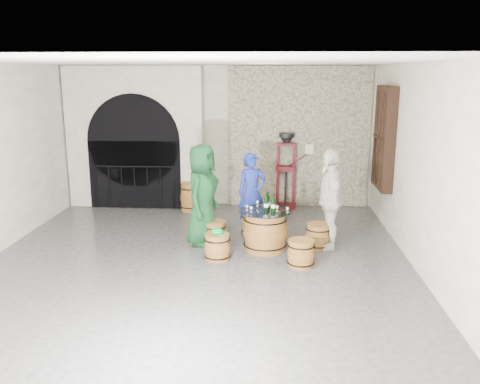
# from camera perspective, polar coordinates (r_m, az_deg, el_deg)

# --- Properties ---
(ground) EXTENTS (8.00, 8.00, 0.00)m
(ground) POSITION_cam_1_polar(r_m,az_deg,el_deg) (8.32, -4.96, -8.28)
(ground) COLOR #313134
(ground) RESTS_ON ground
(wall_back) EXTENTS (8.00, 0.00, 8.00)m
(wall_back) POSITION_cam_1_polar(r_m,az_deg,el_deg) (11.80, -2.25, 6.24)
(wall_back) COLOR silver
(wall_back) RESTS_ON ground
(wall_front) EXTENTS (8.00, 0.00, 8.00)m
(wall_front) POSITION_cam_1_polar(r_m,az_deg,el_deg) (4.11, -13.69, -7.95)
(wall_front) COLOR silver
(wall_front) RESTS_ON ground
(wall_right) EXTENTS (0.00, 8.00, 8.00)m
(wall_right) POSITION_cam_1_polar(r_m,az_deg,el_deg) (8.12, 20.05, 2.16)
(wall_right) COLOR silver
(wall_right) RESTS_ON ground
(ceiling) EXTENTS (8.00, 8.00, 0.00)m
(ceiling) POSITION_cam_1_polar(r_m,az_deg,el_deg) (7.74, -5.44, 14.32)
(ceiling) COLOR beige
(ceiling) RESTS_ON wall_back
(stone_facing_panel) EXTENTS (3.20, 0.12, 3.18)m
(stone_facing_panel) POSITION_cam_1_polar(r_m,az_deg,el_deg) (11.69, 6.58, 6.10)
(stone_facing_panel) COLOR #ABA188
(stone_facing_panel) RESTS_ON ground
(arched_opening) EXTENTS (3.10, 0.60, 3.19)m
(arched_opening) POSITION_cam_1_polar(r_m,az_deg,el_deg) (11.89, -11.58, 5.95)
(arched_opening) COLOR silver
(arched_opening) RESTS_ON ground
(shuttered_window) EXTENTS (0.23, 1.10, 2.00)m
(shuttered_window) POSITION_cam_1_polar(r_m,az_deg,el_deg) (10.36, 15.84, 5.86)
(shuttered_window) COLOR black
(shuttered_window) RESTS_ON wall_right
(barrel_table) EXTENTS (0.93, 0.93, 0.72)m
(barrel_table) POSITION_cam_1_polar(r_m,az_deg,el_deg) (8.92, 2.86, -4.33)
(barrel_table) COLOR #915D2A
(barrel_table) RESTS_ON ground
(barrel_stool_left) EXTENTS (0.45, 0.45, 0.44)m
(barrel_stool_left) POSITION_cam_1_polar(r_m,az_deg,el_deg) (9.21, -2.91, -4.64)
(barrel_stool_left) COLOR #915D2A
(barrel_stool_left) RESTS_ON ground
(barrel_stool_far) EXTENTS (0.45, 0.45, 0.44)m
(barrel_stool_far) POSITION_cam_1_polar(r_m,az_deg,el_deg) (9.83, 1.44, -3.44)
(barrel_stool_far) COLOR #915D2A
(barrel_stool_far) RESTS_ON ground
(barrel_stool_right) EXTENTS (0.45, 0.45, 0.44)m
(barrel_stool_right) POSITION_cam_1_polar(r_m,az_deg,el_deg) (9.15, 8.74, -4.91)
(barrel_stool_right) COLOR #915D2A
(barrel_stool_right) RESTS_ON ground
(barrel_stool_near_right) EXTENTS (0.45, 0.45, 0.44)m
(barrel_stool_near_right) POSITION_cam_1_polar(r_m,az_deg,el_deg) (8.27, 6.86, -6.84)
(barrel_stool_near_right) COLOR #915D2A
(barrel_stool_near_right) RESTS_ON ground
(barrel_stool_near_left) EXTENTS (0.45, 0.45, 0.44)m
(barrel_stool_near_left) POSITION_cam_1_polar(r_m,az_deg,el_deg) (8.51, -2.57, -6.16)
(barrel_stool_near_left) COLOR #915D2A
(barrel_stool_near_left) RESTS_ON ground
(green_cap) EXTENTS (0.24, 0.20, 0.11)m
(green_cap) POSITION_cam_1_polar(r_m,az_deg,el_deg) (8.43, -2.56, -4.45)
(green_cap) COLOR #0D9137
(green_cap) RESTS_ON barrel_stool_near_left
(person_green) EXTENTS (0.78, 1.01, 1.83)m
(person_green) POSITION_cam_1_polar(r_m,az_deg,el_deg) (9.09, -4.25, -0.34)
(person_green) COLOR #10391B
(person_green) RESTS_ON ground
(person_blue) EXTENTS (0.66, 0.55, 1.56)m
(person_blue) POSITION_cam_1_polar(r_m,az_deg,el_deg) (9.78, 1.32, -0.13)
(person_blue) COLOR navy
(person_blue) RESTS_ON ground
(person_white) EXTENTS (0.49, 1.07, 1.78)m
(person_white) POSITION_cam_1_polar(r_m,az_deg,el_deg) (9.01, 10.02, -0.79)
(person_white) COLOR silver
(person_white) RESTS_ON ground
(wine_bottle_left) EXTENTS (0.08, 0.08, 0.32)m
(wine_bottle_left) POSITION_cam_1_polar(r_m,az_deg,el_deg) (8.76, 2.97, -1.30)
(wine_bottle_left) COLOR black
(wine_bottle_left) RESTS_ON barrel_table
(wine_bottle_center) EXTENTS (0.08, 0.08, 0.32)m
(wine_bottle_center) POSITION_cam_1_polar(r_m,az_deg,el_deg) (8.72, 3.76, -1.39)
(wine_bottle_center) COLOR black
(wine_bottle_center) RESTS_ON barrel_table
(wine_bottle_right) EXTENTS (0.08, 0.08, 0.32)m
(wine_bottle_right) POSITION_cam_1_polar(r_m,az_deg,el_deg) (8.86, 3.14, -1.14)
(wine_bottle_right) COLOR black
(wine_bottle_right) RESTS_ON barrel_table
(tasting_glass_a) EXTENTS (0.05, 0.05, 0.10)m
(tasting_glass_a) POSITION_cam_1_polar(r_m,az_deg,el_deg) (8.70, 1.27, -1.95)
(tasting_glass_a) COLOR #A46920
(tasting_glass_a) RESTS_ON barrel_table
(tasting_glass_b) EXTENTS (0.05, 0.05, 0.10)m
(tasting_glass_b) POSITION_cam_1_polar(r_m,az_deg,el_deg) (8.78, 4.19, -1.85)
(tasting_glass_b) COLOR #A46920
(tasting_glass_b) RESTS_ON barrel_table
(tasting_glass_c) EXTENTS (0.05, 0.05, 0.10)m
(tasting_glass_c) POSITION_cam_1_polar(r_m,az_deg,el_deg) (9.08, 1.97, -1.31)
(tasting_glass_c) COLOR #A46920
(tasting_glass_c) RESTS_ON barrel_table
(tasting_glass_d) EXTENTS (0.05, 0.05, 0.10)m
(tasting_glass_d) POSITION_cam_1_polar(r_m,az_deg,el_deg) (9.07, 3.85, -1.34)
(tasting_glass_d) COLOR #A46920
(tasting_glass_d) RESTS_ON barrel_table
(tasting_glass_e) EXTENTS (0.05, 0.05, 0.10)m
(tasting_glass_e) POSITION_cam_1_polar(r_m,az_deg,el_deg) (8.70, 5.35, -2.01)
(tasting_glass_e) COLOR #A46920
(tasting_glass_e) RESTS_ON barrel_table
(tasting_glass_f) EXTENTS (0.05, 0.05, 0.10)m
(tasting_glass_f) POSITION_cam_1_polar(r_m,az_deg,el_deg) (8.79, 0.80, -1.79)
(tasting_glass_f) COLOR #A46920
(tasting_glass_f) RESTS_ON barrel_table
(side_barrel) EXTENTS (0.48, 0.48, 0.64)m
(side_barrel) POSITION_cam_1_polar(r_m,az_deg,el_deg) (11.49, -5.54, -0.51)
(side_barrel) COLOR #915D2A
(side_barrel) RESTS_ON ground
(corking_press) EXTENTS (0.72, 0.43, 1.72)m
(corking_press) POSITION_cam_1_polar(r_m,az_deg,el_deg) (11.54, 5.18, 3.03)
(corking_press) COLOR #4B0C15
(corking_press) RESTS_ON ground
(control_box) EXTENTS (0.18, 0.10, 0.22)m
(control_box) POSITION_cam_1_polar(r_m,az_deg,el_deg) (11.66, 7.80, 4.81)
(control_box) COLOR silver
(control_box) RESTS_ON wall_back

